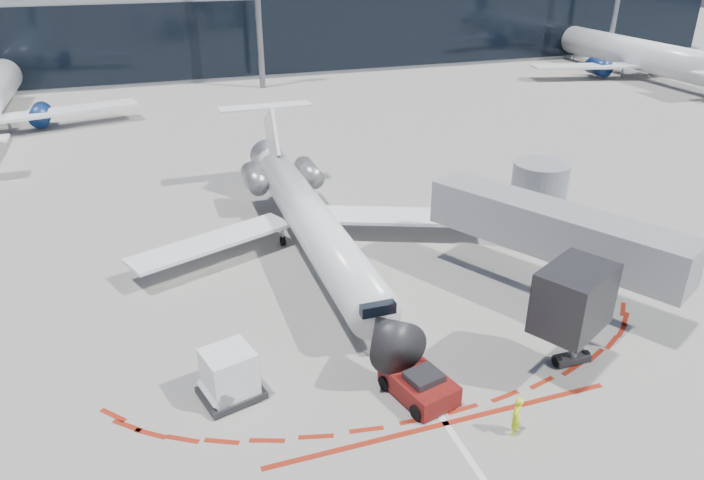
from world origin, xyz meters
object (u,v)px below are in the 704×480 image
object	(u,v)px
regional_jet	(309,217)
ramp_worker	(516,416)
pushback_tug	(419,384)
uld_container	(229,375)

from	to	relation	value
regional_jet	ramp_worker	bearing A→B (deg)	-79.23
regional_jet	pushback_tug	bearing A→B (deg)	-86.89
ramp_worker	pushback_tug	bearing A→B (deg)	-91.62
pushback_tug	uld_container	bearing A→B (deg)	147.67
pushback_tug	ramp_worker	size ratio (longest dim) A/B	3.01
regional_jet	uld_container	xyz separation A→B (m)	(-6.31, -11.42, -1.05)
ramp_worker	regional_jet	bearing A→B (deg)	-119.41
pushback_tug	regional_jet	bearing A→B (deg)	78.71
uld_container	regional_jet	bearing A→B (deg)	45.68
regional_jet	pushback_tug	world-z (taller)	regional_jet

